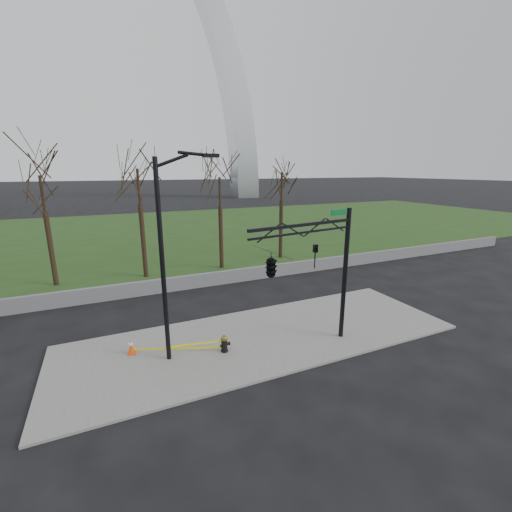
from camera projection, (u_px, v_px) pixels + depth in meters
name	position (u px, v px, depth m)	size (l,w,h in m)	color
ground	(264.00, 338.00, 15.58)	(500.00, 500.00, 0.00)	black
sidewalk	(264.00, 337.00, 15.57)	(18.00, 6.00, 0.10)	slate
grass_strip	(160.00, 231.00, 42.04)	(120.00, 40.00, 0.06)	#203E16
guardrail	(212.00, 279.00, 22.53)	(60.00, 0.30, 0.90)	#59595B
gateway_arch	(117.00, 52.00, 73.64)	(66.00, 6.00, 65.00)	silver
tree_row	(96.00, 221.00, 22.44)	(32.59, 4.00, 8.41)	black
fire_hydrant	(225.00, 344.00, 14.15)	(0.47, 0.31, 0.77)	black
traffic_cone	(131.00, 347.00, 13.99)	(0.37, 0.37, 0.63)	#FB470D
street_light	(168.00, 248.00, 12.64)	(2.39, 0.36, 8.21)	black
traffic_signal_mast	(287.00, 262.00, 12.84)	(5.05, 2.54, 6.00)	black
caution_tape	(185.00, 347.00, 14.01)	(3.59, 1.44, 0.40)	#FFEE0D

